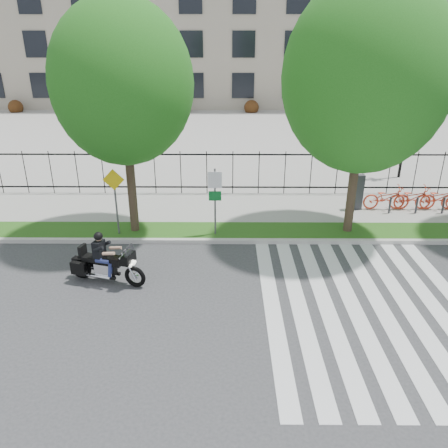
{
  "coord_description": "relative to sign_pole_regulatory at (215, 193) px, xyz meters",
  "views": [
    {
      "loc": [
        0.93,
        -10.22,
        6.88
      ],
      "look_at": [
        0.84,
        3.0,
        1.22
      ],
      "focal_mm": 35.0,
      "sensor_mm": 36.0,
      "label": 1
    }
  ],
  "objects": [
    {
      "name": "motorcycle_rider",
      "position": [
        -3.21,
        -3.23,
        -1.08
      ],
      "size": [
        2.49,
        1.17,
        1.98
      ],
      "color": "black",
      "rests_on": "ground"
    },
    {
      "name": "street_tree_1",
      "position": [
        -3.06,
        0.37,
        3.73
      ],
      "size": [
        4.78,
        4.78,
        8.08
      ],
      "color": "#3D2A21",
      "rests_on": "grass_verge"
    },
    {
      "name": "ground",
      "position": [
        -0.5,
        -4.58,
        -1.74
      ],
      "size": [
        120.0,
        120.0,
        0.0
      ],
      "primitive_type": "plane",
      "color": "#343436",
      "rests_on": "ground"
    },
    {
      "name": "office_building",
      "position": [
        -0.5,
        40.34,
        8.23
      ],
      "size": [
        60.0,
        21.9,
        20.15
      ],
      "color": "#A29782",
      "rests_on": "ground"
    },
    {
      "name": "street_tree_2",
      "position": [
        5.0,
        0.37,
        3.94
      ],
      "size": [
        5.58,
        5.58,
        8.75
      ],
      "color": "#3D2A21",
      "rests_on": "grass_verge"
    },
    {
      "name": "sidewalk",
      "position": [
        -0.5,
        2.87,
        -1.66
      ],
      "size": [
        60.0,
        3.5,
        0.15
      ],
      "primitive_type": "cube",
      "color": "#9F9C95",
      "rests_on": "ground"
    },
    {
      "name": "crosswalk_stripes",
      "position": [
        4.32,
        -4.58,
        -1.73
      ],
      "size": [
        5.7,
        8.0,
        0.01
      ],
      "primitive_type": null,
      "color": "silver",
      "rests_on": "ground"
    },
    {
      "name": "curb",
      "position": [
        -0.5,
        -0.48,
        -1.66
      ],
      "size": [
        60.0,
        0.2,
        0.15
      ],
      "primitive_type": "cube",
      "color": "#BCB8B1",
      "rests_on": "ground"
    },
    {
      "name": "iron_fence",
      "position": [
        -0.5,
        4.62,
        -0.59
      ],
      "size": [
        30.0,
        0.06,
        2.0
      ],
      "primitive_type": null,
      "color": "black",
      "rests_on": "sidewalk"
    },
    {
      "name": "lamp_post_right",
      "position": [
        9.5,
        7.42,
        1.47
      ],
      "size": [
        1.06,
        0.7,
        4.25
      ],
      "color": "black",
      "rests_on": "ground"
    },
    {
      "name": "grass_verge",
      "position": [
        -0.5,
        0.37,
        -1.66
      ],
      "size": [
        60.0,
        1.5,
        0.15
      ],
      "primitive_type": "cube",
      "color": "#194812",
      "rests_on": "ground"
    },
    {
      "name": "sign_pole_warning",
      "position": [
        -3.6,
        0.0,
        0.0
      ],
      "size": [
        0.78,
        0.09,
        2.49
      ],
      "color": "#59595B",
      "rests_on": "grass_verge"
    },
    {
      "name": "plaza",
      "position": [
        -0.5,
        20.42,
        -1.69
      ],
      "size": [
        80.0,
        34.0,
        0.1
      ],
      "primitive_type": "cube",
      "color": "#9F9C95",
      "rests_on": "ground"
    },
    {
      "name": "sign_pole_regulatory",
      "position": [
        0.0,
        0.0,
        0.0
      ],
      "size": [
        0.5,
        0.09,
        2.5
      ],
      "color": "#59595B",
      "rests_on": "grass_verge"
    }
  ]
}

